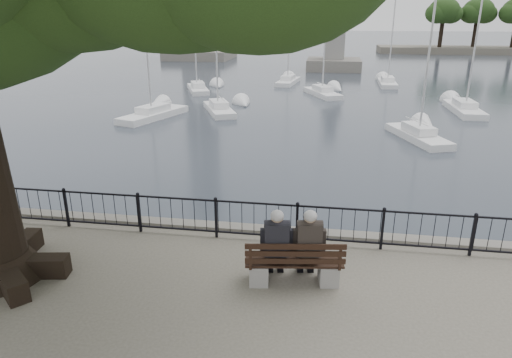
% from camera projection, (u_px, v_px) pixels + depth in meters
% --- Properties ---
extents(harbor, '(260.00, 260.00, 1.20)m').
position_uv_depth(harbor, '(259.00, 248.00, 11.92)').
color(harbor, '#67625A').
rests_on(harbor, ground).
extents(railing, '(22.06, 0.06, 1.00)m').
position_uv_depth(railing, '(256.00, 219.00, 11.10)').
color(railing, black).
rests_on(railing, ground).
extents(bench, '(2.06, 0.88, 1.05)m').
position_uv_depth(bench, '(294.00, 268.00, 9.33)').
color(bench, gray).
rests_on(bench, ground).
extents(person_left, '(0.53, 0.87, 1.67)m').
position_uv_depth(person_left, '(276.00, 247.00, 9.31)').
color(person_left, black).
rests_on(person_left, ground).
extents(person_right, '(0.53, 0.87, 1.67)m').
position_uv_depth(person_right, '(308.00, 248.00, 9.30)').
color(person_right, black).
rests_on(person_right, ground).
extents(lion_monument, '(6.36, 6.36, 9.30)m').
position_uv_depth(lion_monument, '(334.00, 50.00, 54.61)').
color(lion_monument, '#67625A').
rests_on(lion_monument, ground).
extents(sailboat_a, '(3.18, 5.72, 10.20)m').
position_uv_depth(sailboat_a, '(153.00, 113.00, 29.32)').
color(sailboat_a, white).
rests_on(sailboat_a, ground).
extents(sailboat_b, '(3.29, 5.15, 11.55)m').
position_uv_depth(sailboat_b, '(219.00, 107.00, 31.00)').
color(sailboat_b, white).
rests_on(sailboat_b, ground).
extents(sailboat_c, '(2.93, 5.12, 9.32)m').
position_uv_depth(sailboat_c, '(418.00, 134.00, 24.21)').
color(sailboat_c, white).
rests_on(sailboat_c, ground).
extents(sailboat_d, '(1.62, 5.54, 9.86)m').
position_uv_depth(sailboat_d, '(464.00, 108.00, 31.04)').
color(sailboat_d, white).
rests_on(sailboat_d, ground).
extents(sailboat_e, '(3.21, 5.21, 10.78)m').
position_uv_depth(sailboat_e, '(198.00, 88.00, 39.61)').
color(sailboat_e, white).
rests_on(sailboat_e, ground).
extents(sailboat_f, '(3.42, 5.26, 11.22)m').
position_uv_depth(sailboat_f, '(322.00, 91.00, 37.54)').
color(sailboat_f, white).
rests_on(sailboat_f, ground).
extents(sailboat_g, '(1.58, 5.34, 9.66)m').
position_uv_depth(sailboat_g, '(387.00, 82.00, 43.05)').
color(sailboat_g, white).
rests_on(sailboat_g, ground).
extents(sailboat_h, '(2.07, 5.30, 12.61)m').
position_uv_depth(sailboat_h, '(288.00, 80.00, 44.07)').
color(sailboat_h, white).
rests_on(sailboat_h, ground).
extents(far_shore, '(30.00, 8.60, 9.18)m').
position_uv_depth(far_shore, '(474.00, 29.00, 78.03)').
color(far_shore, '#5B5547').
rests_on(far_shore, ground).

